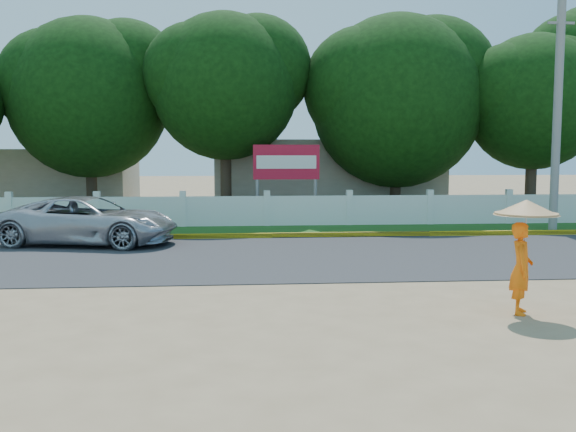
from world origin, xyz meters
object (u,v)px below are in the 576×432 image
(utility_pole, at_px, (557,117))
(vehicle, at_px, (89,221))
(monk_with_parasol, at_px, (524,240))
(billboard, at_px, (286,166))

(utility_pole, height_order, vehicle, utility_pole)
(vehicle, height_order, monk_with_parasol, monk_with_parasol)
(monk_with_parasol, xyz_separation_m, billboard, (-2.81, 13.96, 0.90))
(vehicle, height_order, billboard, billboard)
(monk_with_parasol, bearing_deg, utility_pole, 60.62)
(utility_pole, relative_size, billboard, 2.61)
(vehicle, relative_size, billboard, 1.71)
(monk_with_parasol, bearing_deg, vehicle, 135.82)
(billboard, bearing_deg, monk_with_parasol, -78.61)
(monk_with_parasol, distance_m, billboard, 14.27)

